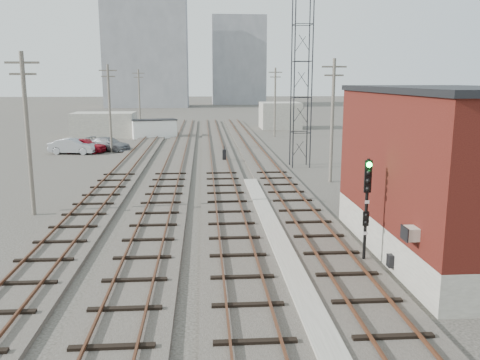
{
  "coord_description": "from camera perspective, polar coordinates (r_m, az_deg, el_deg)",
  "views": [
    {
      "loc": [
        -2.88,
        -8.51,
        7.53
      ],
      "look_at": [
        -0.96,
        18.2,
        2.2
      ],
      "focal_mm": 38.0,
      "sensor_mm": 36.0,
      "label": 1
    }
  ],
  "objects": [
    {
      "name": "utility_pole_left_b",
      "position": [
        54.44,
        -14.44,
        8.03
      ],
      "size": [
        1.8,
        0.24,
        9.0
      ],
      "color": "#595147",
      "rests_on": "ground"
    },
    {
      "name": "utility_pole_left_a",
      "position": [
        30.22,
        -22.76,
        5.2
      ],
      "size": [
        1.8,
        0.24,
        9.0
      ],
      "color": "#595147",
      "rests_on": "ground"
    },
    {
      "name": "car_grey",
      "position": [
        56.07,
        -14.56,
        3.93
      ],
      "size": [
        5.39,
        3.93,
        1.45
      ],
      "primitive_type": "imported",
      "rotation": [
        0.0,
        0.0,
        1.14
      ],
      "color": "slate",
      "rests_on": "ground"
    },
    {
      "name": "track_mid_left",
      "position": [
        48.16,
        -7.19,
        2.3
      ],
      "size": [
        3.2,
        90.0,
        0.39
      ],
      "color": "#332D28",
      "rests_on": "ground"
    },
    {
      "name": "ground",
      "position": [
        68.99,
        -1.71,
        4.99
      ],
      "size": [
        320.0,
        320.0,
        0.0
      ],
      "primitive_type": "plane",
      "color": "#282621",
      "rests_on": "ground"
    },
    {
      "name": "lattice_tower",
      "position": [
        44.31,
        6.91,
        11.14
      ],
      "size": [
        1.6,
        1.6,
        15.0
      ],
      "color": "black",
      "rests_on": "ground"
    },
    {
      "name": "car_red",
      "position": [
        55.24,
        -17.11,
        3.75
      ],
      "size": [
        4.91,
        2.92,
        1.57
      ],
      "primitive_type": "imported",
      "rotation": [
        0.0,
        0.0,
        1.32
      ],
      "color": "maroon",
      "rests_on": "ground"
    },
    {
      "name": "switch_stand",
      "position": [
        47.04,
        -1.79,
        2.83
      ],
      "size": [
        0.34,
        0.34,
        1.36
      ],
      "rotation": [
        0.0,
        0.0,
        0.08
      ],
      "color": "black",
      "rests_on": "ground"
    },
    {
      "name": "track_mid_right",
      "position": [
        48.11,
        -2.43,
        2.37
      ],
      "size": [
        3.2,
        90.0,
        0.39
      ],
      "color": "#332D28",
      "rests_on": "ground"
    },
    {
      "name": "track_left",
      "position": [
        48.54,
        -11.92,
        2.22
      ],
      "size": [
        3.2,
        90.0,
        0.39
      ],
      "color": "#332D28",
      "rests_on": "ground"
    },
    {
      "name": "shed_left",
      "position": [
        70.01,
        -14.99,
        6.02
      ],
      "size": [
        8.0,
        5.0,
        3.2
      ],
      "primitive_type": "cube",
      "color": "gray",
      "rests_on": "ground"
    },
    {
      "name": "apartment_left",
      "position": [
        144.5,
        -10.43,
        14.05
      ],
      "size": [
        22.0,
        14.0,
        30.0
      ],
      "primitive_type": "cube",
      "color": "gray",
      "rests_on": "ground"
    },
    {
      "name": "utility_pole_right_b",
      "position": [
        67.23,
        3.95,
        8.9
      ],
      "size": [
        1.8,
        0.24,
        9.0
      ],
      "color": "#595147",
      "rests_on": "ground"
    },
    {
      "name": "site_trailer",
      "position": [
        67.2,
        -9.63,
        5.72
      ],
      "size": [
        6.2,
        3.85,
        2.43
      ],
      "rotation": [
        0.0,
        0.0,
        0.25
      ],
      "color": "white",
      "rests_on": "ground"
    },
    {
      "name": "shed_right",
      "position": [
        79.6,
        4.51,
        7.24
      ],
      "size": [
        6.0,
        6.0,
        4.0
      ],
      "primitive_type": "cube",
      "color": "gray",
      "rests_on": "ground"
    },
    {
      "name": "track_right",
      "position": [
        48.39,
        2.32,
        2.42
      ],
      "size": [
        3.2,
        90.0,
        0.39
      ],
      "color": "#332D28",
      "rests_on": "ground"
    },
    {
      "name": "brick_building",
      "position": [
        23.32,
        22.38,
        0.77
      ],
      "size": [
        6.54,
        12.2,
        7.22
      ],
      "color": "gray",
      "rests_on": "ground"
    },
    {
      "name": "car_silver",
      "position": [
        54.78,
        -18.24,
        3.63
      ],
      "size": [
        5.0,
        2.44,
        1.58
      ],
      "primitive_type": "imported",
      "rotation": [
        0.0,
        0.0,
        1.4
      ],
      "color": "#999BA0",
      "rests_on": "ground"
    },
    {
      "name": "platform_curb",
      "position": [
        23.94,
        4.23,
        -6.78
      ],
      "size": [
        0.9,
        28.0,
        0.26
      ],
      "primitive_type": "cube",
      "color": "gray",
      "rests_on": "ground"
    },
    {
      "name": "utility_pole_left_c",
      "position": [
        79.15,
        -11.24,
        9.07
      ],
      "size": [
        1.8,
        0.24,
        9.0
      ],
      "color": "#595147",
      "rests_on": "ground"
    },
    {
      "name": "utility_pole_right_a",
      "position": [
        37.8,
        10.34,
        6.93
      ],
      "size": [
        1.8,
        0.24,
        9.0
      ],
      "color": "#595147",
      "rests_on": "ground"
    },
    {
      "name": "signal_mast",
      "position": [
        21.25,
        14.05,
        -2.4
      ],
      "size": [
        0.4,
        0.42,
        4.41
      ],
      "color": "gray",
      "rests_on": "ground"
    },
    {
      "name": "apartment_right",
      "position": [
        158.98,
        -0.19,
        13.23
      ],
      "size": [
        16.0,
        12.0,
        26.0
      ],
      "primitive_type": "cube",
      "color": "gray",
      "rests_on": "ground"
    }
  ]
}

